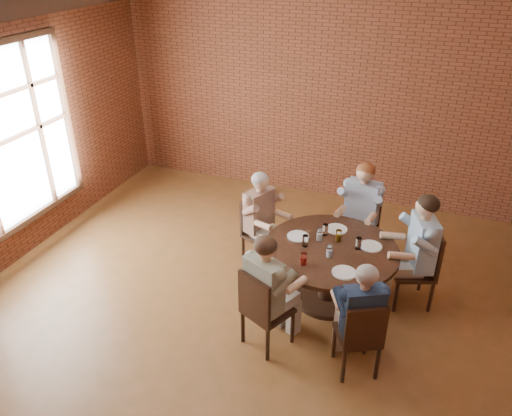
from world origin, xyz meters
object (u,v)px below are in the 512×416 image
(dining_table, at_px, (330,264))
(chair_a, at_px, (421,264))
(chair_d, at_px, (262,308))
(diner_e, at_px, (360,319))
(chair_b, at_px, (361,221))
(diner_d, at_px, (268,292))
(chair_e, at_px, (361,336))
(chair_c, at_px, (258,228))
(diner_c, at_px, (262,221))
(smartphone, at_px, (360,271))
(diner_a, at_px, (415,251))
(diner_b, at_px, (360,213))

(dining_table, xyz_separation_m, chair_a, (1.00, 0.36, -0.00))
(chair_d, xyz_separation_m, diner_e, (0.99, 0.04, 0.13))
(chair_b, relative_size, diner_d, 0.71)
(chair_e, xyz_separation_m, diner_e, (-0.04, 0.07, 0.14))
(diner_d, bearing_deg, chair_c, -40.17)
(diner_c, bearing_deg, chair_b, -35.63)
(chair_e, bearing_deg, diner_c, -71.72)
(diner_e, xyz_separation_m, smartphone, (-0.11, 0.62, 0.12))
(chair_e, bearing_deg, diner_e, -90.00)
(diner_a, xyz_separation_m, chair_d, (-1.39, -1.32, -0.19))
(chair_a, distance_m, diner_c, 2.01)
(chair_a, relative_size, chair_b, 1.02)
(dining_table, bearing_deg, chair_d, -115.95)
(diner_a, distance_m, chair_e, 1.42)
(smartphone, bearing_deg, chair_c, 155.57)
(diner_e, bearing_deg, dining_table, -90.00)
(diner_a, relative_size, chair_d, 1.49)
(chair_a, distance_m, smartphone, 0.95)
(chair_d, height_order, chair_e, chair_d)
(diner_b, distance_m, chair_c, 1.35)
(dining_table, distance_m, chair_c, 1.19)
(chair_c, xyz_separation_m, diner_e, (1.58, -1.46, 0.14))
(dining_table, xyz_separation_m, chair_e, (0.54, -1.03, -0.03))
(diner_c, bearing_deg, chair_e, -109.31)
(diner_a, height_order, diner_e, diner_a)
(diner_a, height_order, diner_d, diner_a)
(diner_d, xyz_separation_m, smartphone, (0.84, 0.58, 0.08))
(chair_b, bearing_deg, smartphone, -72.82)
(chair_b, height_order, chair_d, chair_b)
(chair_e, bearing_deg, chair_c, -71.01)
(chair_c, bearing_deg, dining_table, -90.00)
(chair_a, distance_m, chair_d, 2.01)
(chair_d, height_order, diner_e, diner_e)
(chair_c, bearing_deg, chair_d, -133.59)
(chair_d, relative_size, chair_e, 1.04)
(chair_c, height_order, diner_e, diner_e)
(diner_a, xyz_separation_m, diner_d, (-1.35, -1.24, -0.03))
(diner_d, bearing_deg, chair_b, -80.82)
(diner_e, bearing_deg, smartphone, -107.55)
(chair_c, distance_m, smartphone, 1.71)
(chair_d, distance_m, smartphone, 1.12)
(diner_b, height_order, chair_d, diner_b)
(diner_c, height_order, chair_d, diner_c)
(dining_table, relative_size, chair_d, 1.63)
(chair_b, distance_m, diner_c, 1.35)
(diner_b, bearing_deg, chair_c, -148.01)
(chair_d, distance_m, diner_d, 0.18)
(dining_table, bearing_deg, diner_e, -62.53)
(chair_a, xyz_separation_m, diner_c, (-2.00, 0.11, 0.13))
(diner_a, height_order, chair_d, diner_a)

